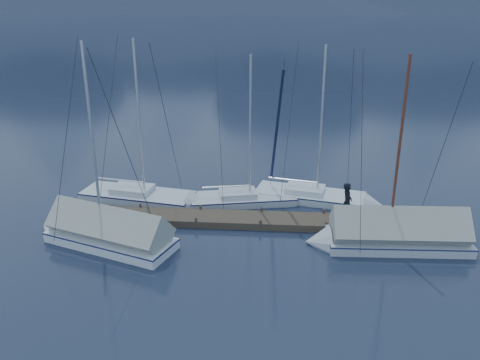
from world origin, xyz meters
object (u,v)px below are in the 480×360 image
Objects in this scene: sailboat_covered_near at (385,236)px; sailboat_covered_far at (100,233)px; sailboat_open_left at (153,199)px; sailboat_open_mid at (258,199)px; sailboat_open_right at (326,199)px; person at (347,202)px.

sailboat_covered_near is 12.44m from sailboat_covered_far.
sailboat_open_left is 11.84m from sailboat_covered_near.
sailboat_covered_near is (11.17, -3.92, 0.29)m from sailboat_open_left.
sailboat_open_mid is 0.91× the size of sailboat_covered_near.
sailboat_open_mid is at bearing -175.15° from sailboat_open_right.
sailboat_covered_near reaches higher than sailboat_open_right.
person is (4.20, -2.66, 1.13)m from sailboat_open_mid.
person is (0.66, -2.96, 1.12)m from sailboat_open_right.
sailboat_open_right is 3.24m from person.
sailboat_covered_near is at bearing 3.10° from sailboat_covered_far.
sailboat_covered_far is at bearing -105.25° from sailboat_open_left.
sailboat_covered_near is 2.39m from person.
sailboat_covered_far reaches higher than sailboat_open_left.
sailboat_covered_far is (-10.25, -5.31, 0.31)m from sailboat_open_right.
sailboat_open_mid is at bearing 65.90° from person.
person is (10.92, 2.34, 0.81)m from sailboat_covered_far.
sailboat_open_mid is at bearing 36.70° from sailboat_covered_far.
sailboat_covered_far is 11.19m from person.
sailboat_covered_far reaches higher than sailboat_covered_near.
sailboat_covered_near is (5.71, -4.33, 0.31)m from sailboat_open_mid.
sailboat_open_left reaches higher than sailboat_open_right.
sailboat_covered_near is at bearing -64.90° from sailboat_open_right.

